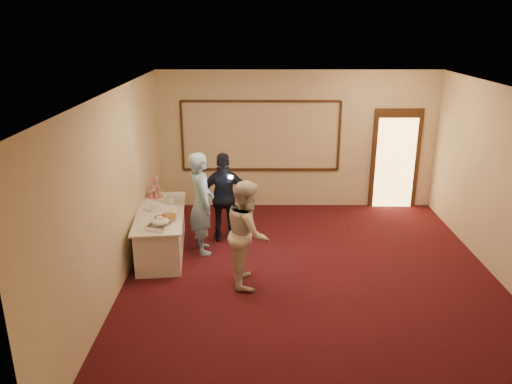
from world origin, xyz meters
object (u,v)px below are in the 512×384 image
at_px(woman, 248,233).
at_px(guest, 225,198).
at_px(plate_stack_a, 155,208).
at_px(cupcake_stand, 155,189).
at_px(tart, 168,217).
at_px(pavlova_tray, 160,223).
at_px(plate_stack_b, 170,199).
at_px(buffet_table, 162,232).
at_px(man, 202,203).

xyz_separation_m(woman, guest, (-0.46, 1.62, 0.01)).
xyz_separation_m(plate_stack_a, woman, (1.64, -1.09, -0.01)).
distance_m(cupcake_stand, guest, 1.38).
height_order(tart, guest, guest).
relative_size(pavlova_tray, plate_stack_b, 3.03).
xyz_separation_m(pavlova_tray, tart, (0.07, 0.38, -0.05)).
distance_m(pavlova_tray, cupcake_stand, 1.54).
xyz_separation_m(buffet_table, cupcake_stand, (-0.24, 0.79, 0.55)).
relative_size(pavlova_tray, woman, 0.32).
bearing_deg(woman, guest, 12.06).
bearing_deg(man, woman, -160.16).
relative_size(cupcake_stand, plate_stack_b, 2.58).
relative_size(plate_stack_a, woman, 0.11).
bearing_deg(plate_stack_a, woman, -33.75).
bearing_deg(pavlova_tray, guest, 51.59).
xyz_separation_m(pavlova_tray, cupcake_stand, (-0.38, 1.49, 0.09)).
bearing_deg(cupcake_stand, man, -38.20).
height_order(pavlova_tray, plate_stack_b, pavlova_tray).
distance_m(plate_stack_a, plate_stack_b, 0.49).
relative_size(woman, guest, 0.99).
height_order(buffet_table, man, man).
height_order(plate_stack_a, plate_stack_b, plate_stack_a).
height_order(buffet_table, tart, tart).
bearing_deg(guest, pavlova_tray, 46.50).
bearing_deg(guest, buffet_table, 20.07).
xyz_separation_m(plate_stack_b, man, (0.63, -0.42, 0.07)).
relative_size(cupcake_stand, guest, 0.27).
relative_size(buffet_table, plate_stack_b, 12.28).
xyz_separation_m(buffet_table, woman, (1.56, -1.10, 0.45)).
bearing_deg(tart, plate_stack_b, 97.08).
bearing_deg(tart, man, 33.04).
distance_m(tart, woman, 1.57).
bearing_deg(cupcake_stand, buffet_table, -73.01).
bearing_deg(tart, plate_stack_a, 131.51).
bearing_deg(pavlova_tray, tart, 80.15).
distance_m(pavlova_tray, tart, 0.39).
xyz_separation_m(pavlova_tray, man, (0.60, 0.73, 0.07)).
relative_size(plate_stack_a, guest, 0.11).
bearing_deg(tart, pavlova_tray, -99.85).
bearing_deg(tart, cupcake_stand, 111.72).
distance_m(buffet_table, plate_stack_a, 0.47).
height_order(buffet_table, cupcake_stand, cupcake_stand).
relative_size(cupcake_stand, woman, 0.27).
distance_m(pavlova_tray, woman, 1.48).
height_order(pavlova_tray, plate_stack_a, pavlova_tray).
bearing_deg(woman, pavlova_tray, 70.74).
relative_size(pavlova_tray, cupcake_stand, 1.17).
bearing_deg(plate_stack_a, man, 2.10).
xyz_separation_m(plate_stack_b, woman, (1.45, -1.54, -0.00)).
xyz_separation_m(tart, guest, (0.90, 0.84, 0.05)).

